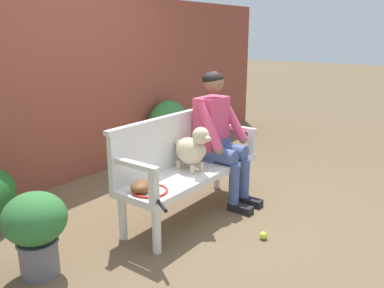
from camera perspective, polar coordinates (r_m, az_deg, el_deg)
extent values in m
plane|color=brown|center=(3.90, 0.00, -9.94)|extent=(40.00, 40.00, 0.00)
cube|color=brown|center=(4.85, -17.51, 7.56)|extent=(8.00, 0.30, 2.12)
ellipsoid|color=#337538|center=(5.69, -3.41, 2.40)|extent=(0.74, 0.47, 0.76)
cube|color=white|center=(3.74, 0.00, -4.14)|extent=(1.60, 0.50, 0.06)
cylinder|color=white|center=(3.21, -5.06, -12.11)|extent=(0.07, 0.07, 0.39)
cylinder|color=white|center=(4.29, 7.79, -4.81)|extent=(0.07, 0.07, 0.39)
cylinder|color=white|center=(3.44, -9.85, -10.24)|extent=(0.07, 0.07, 0.39)
cylinder|color=white|center=(4.47, 3.55, -3.83)|extent=(0.07, 0.07, 0.39)
cube|color=white|center=(3.79, -2.66, 0.24)|extent=(1.60, 0.05, 0.46)
cube|color=white|center=(3.73, -2.71, 3.95)|extent=(1.64, 0.06, 0.04)
cube|color=white|center=(3.01, -5.45, -6.18)|extent=(0.06, 0.06, 0.24)
cube|color=white|center=(3.10, -8.40, -2.88)|extent=(0.06, 0.50, 0.04)
cube|color=white|center=(4.20, 8.48, 0.09)|extent=(0.06, 0.06, 0.24)
cube|color=white|center=(4.26, 6.09, 2.35)|extent=(0.06, 0.50, 0.04)
cube|color=black|center=(3.96, 6.92, -9.09)|extent=(0.10, 0.24, 0.07)
cylinder|color=#475B93|center=(3.90, 6.01, -5.69)|extent=(0.10, 0.10, 0.40)
cylinder|color=#475B93|center=(3.89, 4.10, -1.64)|extent=(0.15, 0.32, 0.15)
cube|color=black|center=(4.12, 8.32, -8.12)|extent=(0.10, 0.24, 0.07)
cylinder|color=#475B93|center=(4.07, 7.45, -4.85)|extent=(0.10, 0.10, 0.40)
cylinder|color=#475B93|center=(4.06, 5.62, -0.96)|extent=(0.15, 0.32, 0.15)
cube|color=#475B93|center=(4.05, 2.97, -0.64)|extent=(0.32, 0.24, 0.20)
cube|color=#E04770|center=(4.00, 2.78, 2.99)|extent=(0.34, 0.22, 0.52)
cylinder|color=#E04770|center=(3.76, 2.52, 2.49)|extent=(0.14, 0.33, 0.45)
sphere|color=#936B4C|center=(3.73, 3.82, -0.81)|extent=(0.09, 0.09, 0.09)
cylinder|color=#E04770|center=(4.11, 5.81, 3.55)|extent=(0.14, 0.33, 0.45)
sphere|color=#936B4C|center=(4.11, 7.30, 0.66)|extent=(0.09, 0.09, 0.09)
sphere|color=#936B4C|center=(3.92, 3.11, 8.81)|extent=(0.20, 0.20, 0.20)
ellipsoid|color=black|center=(3.92, 2.99, 9.26)|extent=(0.21, 0.21, 0.14)
cylinder|color=beige|center=(3.61, 0.09, -3.67)|extent=(0.05, 0.05, 0.08)
cylinder|color=beige|center=(3.69, 1.32, -3.26)|extent=(0.05, 0.05, 0.08)
cylinder|color=beige|center=(3.73, -1.94, -3.01)|extent=(0.05, 0.05, 0.08)
cylinder|color=beige|center=(3.81, -0.71, -2.63)|extent=(0.05, 0.05, 0.08)
ellipsoid|color=beige|center=(3.66, -0.32, -0.98)|extent=(0.25, 0.33, 0.25)
sphere|color=beige|center=(3.59, 0.90, -1.01)|extent=(0.14, 0.14, 0.14)
sphere|color=beige|center=(3.53, 1.27, 1.20)|extent=(0.15, 0.15, 0.15)
ellipsoid|color=beige|center=(3.48, 2.10, 0.76)|extent=(0.07, 0.10, 0.06)
ellipsoid|color=beige|center=(3.49, 0.41, 0.88)|extent=(0.05, 0.04, 0.11)
ellipsoid|color=beige|center=(3.58, 1.87, 1.26)|extent=(0.05, 0.04, 0.11)
sphere|color=beige|center=(3.75, -1.91, 0.19)|extent=(0.07, 0.07, 0.07)
torus|color=red|center=(3.24, -5.97, -6.64)|extent=(0.40, 0.40, 0.02)
cylinder|color=silver|center=(3.25, -5.97, -6.75)|extent=(0.25, 0.25, 0.00)
cube|color=red|center=(3.09, -5.15, -7.66)|extent=(0.07, 0.08, 0.02)
cylinder|color=black|center=(2.97, -4.38, -8.67)|extent=(0.14, 0.20, 0.03)
ellipsoid|color=brown|center=(3.24, -7.23, -6.01)|extent=(0.27, 0.25, 0.09)
sphere|color=#CCDB33|center=(3.51, 10.12, -12.70)|extent=(0.07, 0.07, 0.07)
cylinder|color=slate|center=(3.17, -20.91, -14.93)|extent=(0.27, 0.27, 0.25)
torus|color=slate|center=(3.11, -21.14, -12.89)|extent=(0.29, 0.29, 0.02)
ellipsoid|color=#337538|center=(3.03, -21.48, -9.81)|extent=(0.44, 0.44, 0.37)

